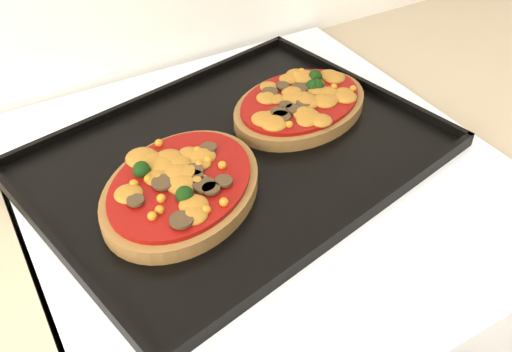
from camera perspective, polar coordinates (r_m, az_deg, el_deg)
baking_tray at (r=0.75m, az=-1.93°, el=2.27°), size 0.58×0.48×0.02m
pizza_left at (r=0.68m, az=-7.49°, el=-1.01°), size 0.28×0.27×0.03m
pizza_right at (r=0.82m, az=4.44°, el=7.21°), size 0.24×0.20×0.03m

